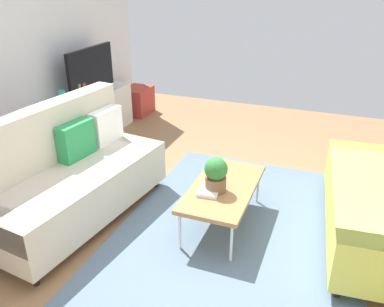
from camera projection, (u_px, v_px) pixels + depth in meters
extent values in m
plane|color=#936B47|center=(226.00, 231.00, 3.76)|extent=(7.68, 7.68, 0.00)
cube|color=slate|center=(241.00, 231.00, 3.75)|extent=(2.90, 2.20, 0.01)
cube|color=beige|center=(76.00, 189.00, 3.83)|extent=(1.99, 1.06, 0.44)
cube|color=beige|center=(44.00, 135.00, 3.75)|extent=(1.91, 0.43, 0.56)
cube|color=beige|center=(128.00, 147.00, 4.46)|extent=(0.30, 0.86, 0.22)
cylinder|color=black|center=(156.00, 183.00, 4.49)|extent=(0.05, 0.05, 0.10)
cylinder|color=black|center=(35.00, 279.00, 3.10)|extent=(0.05, 0.05, 0.10)
cylinder|color=black|center=(108.00, 170.00, 4.78)|extent=(0.05, 0.05, 0.10)
cube|color=white|center=(106.00, 126.00, 4.25)|extent=(0.41, 0.19, 0.36)
cube|color=#288C4C|center=(76.00, 140.00, 3.89)|extent=(0.41, 0.19, 0.36)
cube|color=#C1CC51|center=(378.00, 207.00, 3.54)|extent=(1.97, 1.00, 0.44)
cube|color=#C1CC51|center=(370.00, 157.00, 4.23)|extent=(0.27, 0.85, 0.22)
cylinder|color=black|center=(337.00, 292.00, 2.98)|extent=(0.05, 0.05, 0.10)
cylinder|color=black|center=(331.00, 183.00, 4.49)|extent=(0.05, 0.05, 0.10)
cube|color=#9E7042|center=(223.00, 188.00, 3.69)|extent=(1.10, 0.56, 0.04)
cylinder|color=silver|center=(180.00, 231.00, 3.43)|extent=(0.02, 0.02, 0.38)
cylinder|color=silver|center=(216.00, 179.00, 4.28)|extent=(0.02, 0.02, 0.38)
cylinder|color=silver|center=(231.00, 244.00, 3.28)|extent=(0.02, 0.02, 0.38)
cylinder|color=silver|center=(258.00, 187.00, 4.13)|extent=(0.02, 0.02, 0.38)
cube|color=silver|center=(95.00, 115.00, 5.75)|extent=(1.40, 0.44, 0.64)
cube|color=black|center=(93.00, 92.00, 5.60)|extent=(0.36, 0.20, 0.04)
cube|color=black|center=(91.00, 70.00, 5.47)|extent=(1.00, 0.05, 0.60)
cube|color=#B2382D|center=(137.00, 101.00, 6.69)|extent=(0.52, 0.40, 0.44)
cylinder|color=brown|center=(216.00, 184.00, 3.58)|extent=(0.19, 0.19, 0.14)
sphere|color=#2D7233|center=(216.00, 169.00, 3.51)|extent=(0.21, 0.21, 0.21)
cube|color=silver|center=(209.00, 190.00, 3.57)|extent=(0.26, 0.20, 0.04)
cylinder|color=#33B29E|center=(62.00, 98.00, 5.10)|extent=(0.09, 0.09, 0.19)
cylinder|color=#3F8C4C|center=(76.00, 96.00, 5.21)|extent=(0.04, 0.04, 0.17)
cylinder|color=#3F8C4C|center=(80.00, 92.00, 5.27)|extent=(0.05, 0.05, 0.23)
cylinder|color=red|center=(84.00, 91.00, 5.36)|extent=(0.06, 0.06, 0.21)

